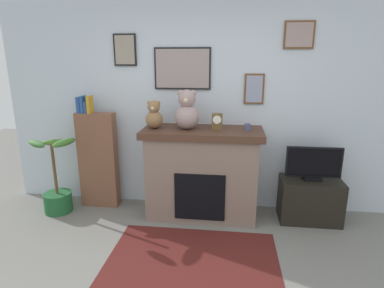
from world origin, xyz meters
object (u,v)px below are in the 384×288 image
Objects in this scene: teddy_bear_brown at (187,112)px; potted_plant at (57,189)px; bookshelf at (98,158)px; mantel_clock at (217,122)px; candle_jar at (248,127)px; television at (314,164)px; fireplace at (202,172)px; teddy_bear_cream at (154,116)px; tv_stand at (310,200)px.

potted_plant is at bearing -175.19° from teddy_bear_brown.
bookshelf is 1.64m from mantel_clock.
television is at bearing 1.14° from candle_jar.
candle_jar is 0.35m from mantel_clock.
mantel_clock reaches higher than fireplace.
fireplace is 4.28× the size of teddy_bear_cream.
television is 7.54× the size of candle_jar.
potted_plant is 3.13m from tv_stand.
bookshelf is at bearing 176.46° from candle_jar.
teddy_bear_brown is (1.65, 0.14, 1.00)m from potted_plant.
mantel_clock is at bearing -0.06° from teddy_bear_cream.
teddy_bear_brown reaches higher than television.
bookshelf is (-1.37, 0.10, 0.10)m from fireplace.
television is at bearing 0.49° from teddy_bear_cream.
television is (0.00, -0.00, 0.45)m from tv_stand.
teddy_bear_brown is (-0.18, -0.02, 0.75)m from fireplace.
bookshelf is at bearing 175.85° from fireplace.
potted_plant is at bearing -177.14° from tv_stand.
candle_jar is (0.52, -0.02, 0.58)m from fireplace.
tv_stand is (1.30, -0.00, -0.29)m from fireplace.
fireplace reaches higher than potted_plant.
teddy_bear_brown is (1.19, -0.12, 0.65)m from bookshelf.
teddy_bear_cream is at bearing 179.94° from mantel_clock.
mantel_clock is (-1.13, -0.02, 0.93)m from tv_stand.
bookshelf is 1.49× the size of potted_plant.
potted_plant is at bearing -173.68° from teddy_bear_cream.
bookshelf is 2.67m from television.
potted_plant is at bearing -150.84° from bookshelf.
candle_jar is (-0.78, -0.02, 0.88)m from tv_stand.
tv_stand is 3.67× the size of mantel_clock.
candle_jar is at bearing 0.02° from teddy_bear_cream.
television is 1.23m from mantel_clock.
fireplace reaches higher than tv_stand.
teddy_bear_cream reaches higher than mantel_clock.
television reaches higher than tv_stand.
teddy_bear_brown is at bearing -5.66° from bookshelf.
teddy_bear_brown is at bearing 179.89° from mantel_clock.
fireplace is at bearing 173.65° from mantel_clock.
mantel_clock is at bearing -179.07° from tv_stand.
teddy_bear_cream reaches higher than television.
bookshelf reaches higher than potted_plant.
potted_plant reaches higher than tv_stand.
tv_stand is 1.53× the size of teddy_bear_brown.
mantel_clock is at bearing -4.39° from bookshelf.
tv_stand is at bearing 0.53° from teddy_bear_cream.
potted_plant is (-1.83, -0.16, -0.25)m from fireplace.
tv_stand is at bearing 0.93° from mantel_clock.
tv_stand is 2.13× the size of teddy_bear_cream.
teddy_bear_cream is (-1.87, -0.02, 0.53)m from television.
mantel_clock reaches higher than television.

